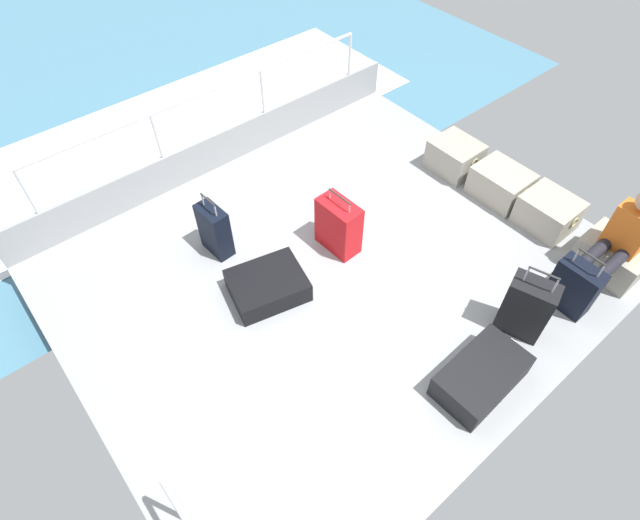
% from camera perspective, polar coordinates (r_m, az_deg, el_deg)
% --- Properties ---
extents(ground_plane, '(4.40, 5.20, 0.06)m').
position_cam_1_polar(ground_plane, '(5.26, 1.81, -1.14)').
color(ground_plane, '#939699').
extents(gunwale_port, '(0.06, 5.20, 0.45)m').
position_cam_1_polar(gunwale_port, '(6.41, -11.20, 12.00)').
color(gunwale_port, '#939699').
rests_on(gunwale_port, ground_plane).
extents(railing_port, '(0.04, 4.20, 1.02)m').
position_cam_1_polar(railing_port, '(6.09, -12.00, 16.14)').
color(railing_port, silver).
rests_on(railing_port, ground_plane).
extents(sea_wake, '(12.00, 12.00, 0.01)m').
position_cam_1_polar(sea_wake, '(7.81, -16.27, 13.35)').
color(sea_wake, teal).
rests_on(sea_wake, ground_plane).
extents(cargo_crate_0, '(0.58, 0.48, 0.37)m').
position_cam_1_polar(cargo_crate_0, '(6.45, 14.78, 11.10)').
color(cargo_crate_0, gray).
rests_on(cargo_crate_0, ground_plane).
extents(cargo_crate_1, '(0.64, 0.48, 0.36)m').
position_cam_1_polar(cargo_crate_1, '(6.23, 19.48, 8.02)').
color(cargo_crate_1, '#9E9989').
rests_on(cargo_crate_1, ground_plane).
extents(cargo_crate_2, '(0.60, 0.49, 0.36)m').
position_cam_1_polar(cargo_crate_2, '(6.05, 24.07, 4.87)').
color(cargo_crate_2, '#9E9989').
rests_on(cargo_crate_2, ground_plane).
extents(cargo_crate_3, '(0.65, 0.48, 0.36)m').
position_cam_1_polar(cargo_crate_3, '(5.87, 29.79, 0.32)').
color(cargo_crate_3, '#9E9989').
rests_on(cargo_crate_3, ground_plane).
extents(passenger_seated, '(0.34, 0.66, 1.06)m').
position_cam_1_polar(passenger_seated, '(5.50, 30.38, 1.94)').
color(passenger_seated, orange).
rests_on(passenger_seated, ground_plane).
extents(suitcase_0, '(0.46, 0.36, 0.81)m').
position_cam_1_polar(suitcase_0, '(4.91, 21.99, -4.92)').
color(suitcase_0, black).
rests_on(suitcase_0, ground_plane).
extents(suitcase_1, '(0.71, 0.81, 0.23)m').
position_cam_1_polar(suitcase_1, '(4.98, -5.84, -2.83)').
color(suitcase_1, black).
rests_on(suitcase_1, ground_plane).
extents(suitcase_2, '(0.47, 0.27, 0.70)m').
position_cam_1_polar(suitcase_2, '(5.23, 2.07, 3.83)').
color(suitcase_2, red).
rests_on(suitcase_2, ground_plane).
extents(suitcase_3, '(0.50, 0.82, 0.26)m').
position_cam_1_polar(suitcase_3, '(4.61, 17.51, -12.20)').
color(suitcase_3, black).
rests_on(suitcase_3, ground_plane).
extents(suitcase_4, '(0.40, 0.21, 0.71)m').
position_cam_1_polar(suitcase_4, '(5.29, 26.41, -2.70)').
color(suitcase_4, black).
rests_on(suitcase_4, ground_plane).
extents(suitcase_5, '(0.36, 0.21, 0.72)m').
position_cam_1_polar(suitcase_5, '(5.30, -11.65, 3.27)').
color(suitcase_5, black).
rests_on(suitcase_5, ground_plane).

